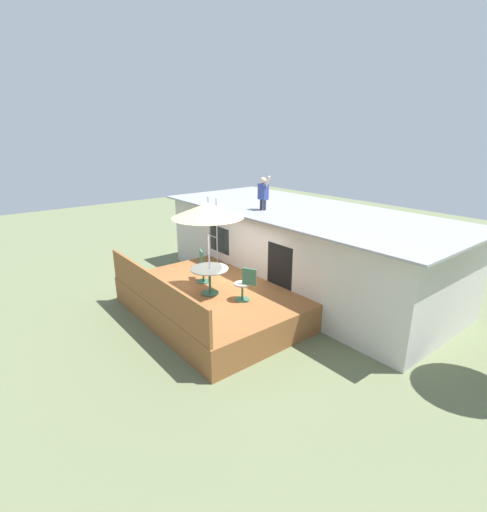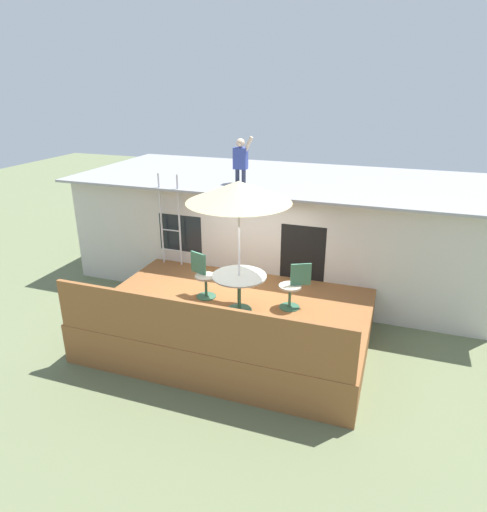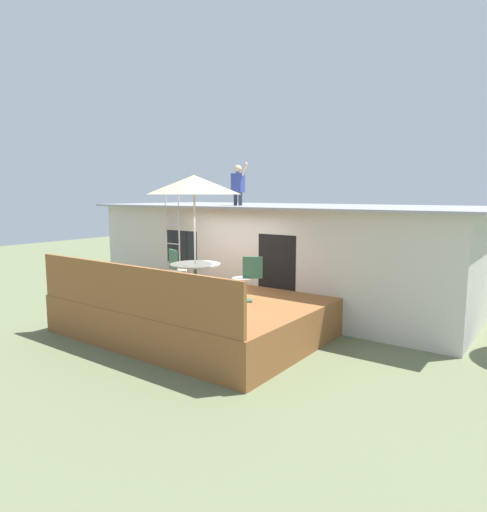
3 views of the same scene
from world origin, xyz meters
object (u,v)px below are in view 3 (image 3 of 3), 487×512
(patio_chair_right, at_px, (246,279))
(patio_table, at_px, (195,271))
(person_figure, at_px, (238,182))
(step_ladder, at_px, (173,234))
(patio_chair_left, at_px, (176,271))
(patio_umbrella, at_px, (194,185))

(patio_chair_right, bearing_deg, patio_table, -0.00)
(person_figure, bearing_deg, step_ladder, -143.05)
(patio_table, height_order, person_figure, person_figure)
(person_figure, height_order, patio_chair_left, person_figure)
(step_ladder, relative_size, person_figure, 1.98)
(patio_table, distance_m, patio_umbrella, 1.76)
(person_figure, relative_size, patio_chair_left, 1.21)
(patio_table, relative_size, patio_chair_right, 1.13)
(patio_umbrella, distance_m, person_figure, 2.94)
(patio_table, relative_size, patio_umbrella, 0.41)
(patio_umbrella, height_order, person_figure, person_figure)
(patio_chair_right, bearing_deg, person_figure, -76.56)
(patio_umbrella, xyz_separation_m, patio_chair_left, (-0.91, 0.35, -1.89))
(step_ladder, xyz_separation_m, patio_chair_left, (1.45, -1.37, -0.64))
(patio_table, relative_size, step_ladder, 0.47)
(patio_umbrella, distance_m, step_ladder, 3.18)
(step_ladder, bearing_deg, patio_chair_right, -20.81)
(patio_umbrella, height_order, patio_chair_right, patio_umbrella)
(patio_table, distance_m, person_figure, 3.50)
(patio_table, distance_m, patio_chair_right, 1.07)
(patio_table, bearing_deg, step_ladder, 143.75)
(step_ladder, distance_m, patio_chair_right, 3.60)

